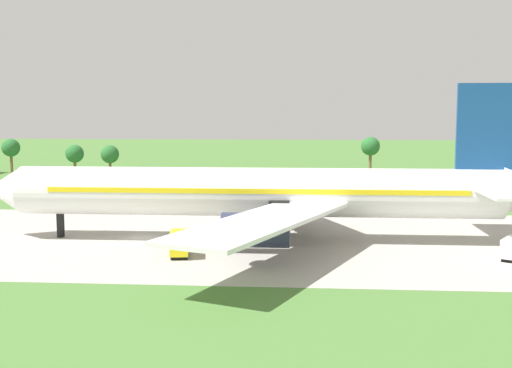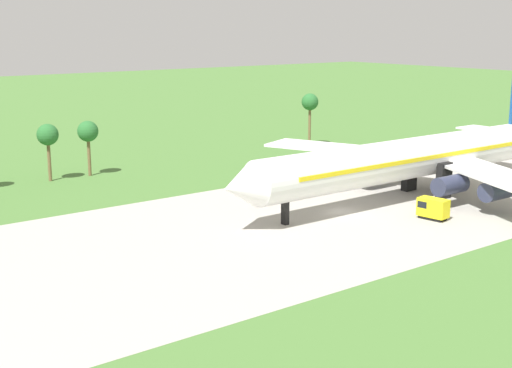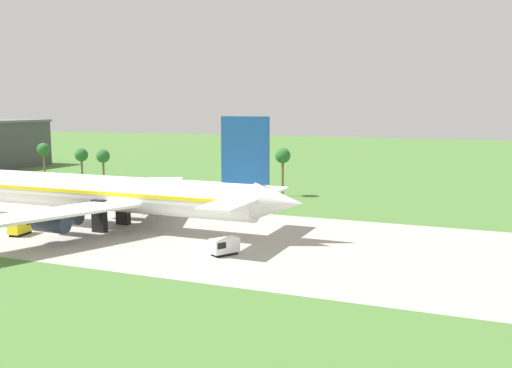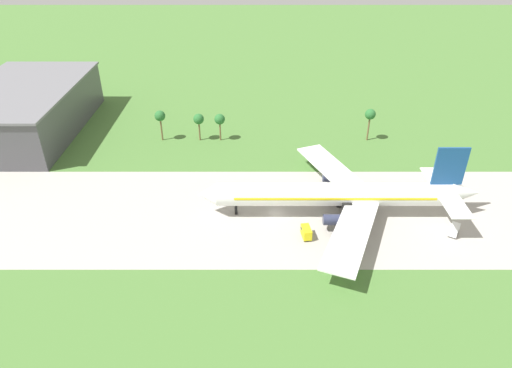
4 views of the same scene
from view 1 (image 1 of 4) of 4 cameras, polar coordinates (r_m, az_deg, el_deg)
The scene contains 5 objects.
ground_plane at distance 83.52m, azimuth -10.10°, elevation -4.75°, with size 600.00×600.00×0.00m, color #477233.
taxiway_strip at distance 83.52m, azimuth -10.10°, elevation -4.74°, with size 320.00×44.00×0.02m.
jet_airliner at distance 79.86m, azimuth 1.24°, elevation -0.77°, with size 72.51×60.84×19.48m.
baggage_tug at distance 71.97m, azimuth -6.81°, elevation -5.25°, with size 2.54×4.25×2.86m.
palm_tree_row at distance 128.08m, azimuth -10.31°, elevation 2.85°, with size 74.63×3.60×11.37m.
Camera 1 is at (20.66, -79.33, 15.97)m, focal length 45.00 mm.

